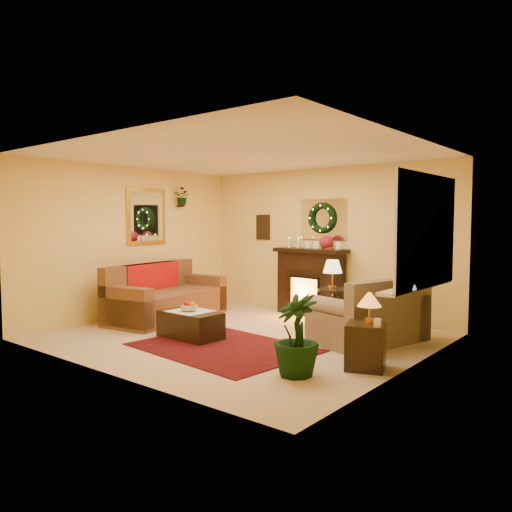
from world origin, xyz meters
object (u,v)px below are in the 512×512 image
Objects in this scene: fireplace at (311,284)px; coffee_table at (190,324)px; sofa at (168,294)px; end_table_square at (366,345)px; loveseat at (369,312)px; side_table_round at (335,310)px.

fireplace is 2.62m from coffee_table.
fireplace is (1.70, 1.84, 0.12)m from sofa.
fireplace is 2.35× the size of end_table_square.
loveseat is 1.33m from end_table_square.
fireplace is 1.86× the size of side_table_round.
end_table_square is at bearing -49.84° from loveseat.
end_table_square is (1.23, -1.43, -0.06)m from side_table_round.
fireplace is at bearing 133.77° from end_table_square.
loveseat is 3.00× the size of end_table_square.
loveseat is 2.51m from coffee_table.
fireplace is 1.39m from side_table_round.
loveseat is (1.70, -1.15, -0.13)m from fireplace.
fireplace is at bearing 38.38° from sofa.
fireplace is 3.27m from end_table_square.
side_table_round is at bearing 130.70° from end_table_square.
coffee_table is (1.33, -0.73, -0.22)m from sofa.
loveseat is 2.37× the size of side_table_round.
side_table_round is 1.89m from end_table_square.
fireplace reaches higher than coffee_table.
fireplace reaches higher than end_table_square.
sofa is at bearing -161.25° from side_table_round.
sofa is at bearing -153.27° from loveseat.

